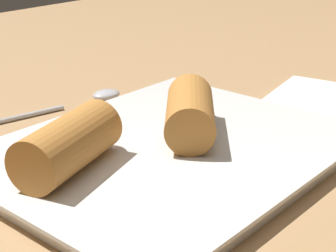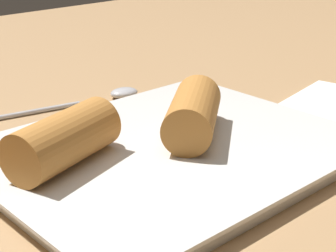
{
  "view_description": "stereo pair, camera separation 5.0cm",
  "coord_description": "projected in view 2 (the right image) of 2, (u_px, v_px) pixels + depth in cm",
  "views": [
    {
      "loc": [
        34.97,
        27.32,
        22.11
      ],
      "look_at": [
        2.81,
        -0.57,
        5.14
      ],
      "focal_mm": 60.0,
      "sensor_mm": 36.0,
      "label": 1
    },
    {
      "loc": [
        31.47,
        30.9,
        22.11
      ],
      "look_at": [
        2.81,
        -0.57,
        5.14
      ],
      "focal_mm": 60.0,
      "sensor_mm": 36.0,
      "label": 2
    }
  ],
  "objects": [
    {
      "name": "serving_plate",
      "position": [
        168.0,
        152.0,
        0.47
      ],
      "size": [
        29.8,
        23.96,
        1.5
      ],
      "color": "silver",
      "rests_on": "table_surface"
    },
    {
      "name": "roll_front_left",
      "position": [
        197.0,
        110.0,
        0.48
      ],
      "size": [
        9.82,
        9.03,
        4.09
      ],
      "color": "#B77533",
      "rests_on": "serving_plate"
    },
    {
      "name": "roll_front_right",
      "position": [
        67.0,
        138.0,
        0.42
      ],
      "size": [
        10.25,
        6.66,
        4.09
      ],
      "color": "#B77533",
      "rests_on": "serving_plate"
    },
    {
      "name": "spoon",
      "position": [
        100.0,
        98.0,
        0.61
      ],
      "size": [
        18.58,
        5.26,
        1.09
      ],
      "color": "#B2B2B7",
      "rests_on": "table_surface"
    },
    {
      "name": "table_surface",
      "position": [
        196.0,
        164.0,
        0.49
      ],
      "size": [
        180.0,
        140.0,
        2.0
      ],
      "color": "#A87F54",
      "rests_on": "ground"
    }
  ]
}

